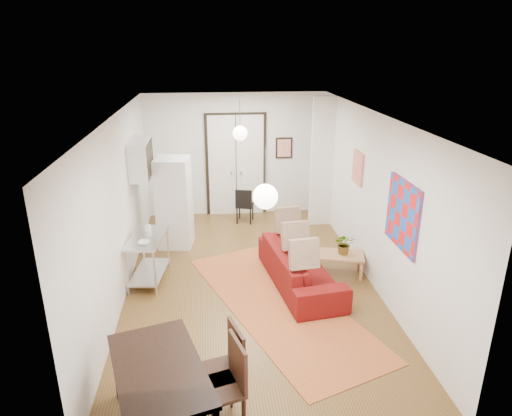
{
  "coord_description": "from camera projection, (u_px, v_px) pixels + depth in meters",
  "views": [
    {
      "loc": [
        -0.66,
        -7.06,
        3.96
      ],
      "look_at": [
        0.14,
        0.35,
        1.25
      ],
      "focal_mm": 32.0,
      "sensor_mm": 36.0,
      "label": 1
    }
  ],
  "objects": [
    {
      "name": "sofa",
      "position": [
        300.0,
        267.0,
        7.83
      ],
      "size": [
        1.2,
        2.39,
        0.67
      ],
      "primitive_type": "imported",
      "rotation": [
        0.0,
        0.0,
        1.71
      ],
      "color": "maroon",
      "rests_on": "floor"
    },
    {
      "name": "ceiling",
      "position": [
        249.0,
        116.0,
        7.02
      ],
      "size": [
        4.2,
        7.0,
        0.02
      ],
      "primitive_type": "cube",
      "color": "silver",
      "rests_on": "wall_back"
    },
    {
      "name": "wall_back",
      "position": [
        236.0,
        155.0,
        10.79
      ],
      "size": [
        4.2,
        0.02,
        2.9
      ],
      "primitive_type": "cube",
      "color": "white",
      "rests_on": "floor"
    },
    {
      "name": "soap_bottle",
      "position": [
        148.0,
        227.0,
        7.98
      ],
      "size": [
        0.1,
        0.1,
        0.17
      ],
      "primitive_type": "imported",
      "rotation": [
        0.0,
        0.0,
        -0.27
      ],
      "color": "teal",
      "rests_on": "kitchen_counter"
    },
    {
      "name": "double_doors",
      "position": [
        236.0,
        166.0,
        10.83
      ],
      "size": [
        1.44,
        0.06,
        2.5
      ],
      "primitive_type": "cube",
      "color": "white",
      "rests_on": "wall_back"
    },
    {
      "name": "wall_right",
      "position": [
        373.0,
        200.0,
        7.73
      ],
      "size": [
        0.02,
        7.0,
        2.9
      ],
      "primitive_type": "cube",
      "color": "white",
      "rests_on": "floor"
    },
    {
      "name": "kitchen_counter",
      "position": [
        148.0,
        253.0,
        7.88
      ],
      "size": [
        0.69,
        1.16,
        0.84
      ],
      "rotation": [
        0.0,
        0.0,
        -0.14
      ],
      "color": "silver",
      "rests_on": "floor"
    },
    {
      "name": "wall_front",
      "position": [
        285.0,
        329.0,
        4.25
      ],
      "size": [
        4.2,
        0.02,
        2.9
      ],
      "primitive_type": "cube",
      "color": "white",
      "rests_on": "floor"
    },
    {
      "name": "poster_back",
      "position": [
        284.0,
        148.0,
        10.83
      ],
      "size": [
        0.4,
        0.03,
        0.5
      ],
      "primitive_type": "cube",
      "color": "red",
      "rests_on": "wall_back"
    },
    {
      "name": "kilim_rug",
      "position": [
        279.0,
        303.0,
        7.35
      ],
      "size": [
        2.92,
        4.43,
        0.01
      ],
      "primitive_type": "cube",
      "rotation": [
        0.0,
        0.0,
        0.36
      ],
      "color": "#C76431",
      "rests_on": "floor"
    },
    {
      "name": "dining_chair_far",
      "position": [
        218.0,
        374.0,
        4.9
      ],
      "size": [
        0.61,
        0.76,
        1.04
      ],
      "rotation": [
        0.0,
        0.0,
        -1.28
      ],
      "color": "#371D11",
      "rests_on": "floor"
    },
    {
      "name": "fridge",
      "position": [
        174.0,
        203.0,
        9.19
      ],
      "size": [
        0.73,
        0.73,
        1.84
      ],
      "primitive_type": "cube",
      "rotation": [
        0.0,
        0.0,
        -0.14
      ],
      "color": "white",
      "rests_on": "floor"
    },
    {
      "name": "potted_plant",
      "position": [
        345.0,
        244.0,
        8.11
      ],
      "size": [
        0.41,
        0.37,
        0.39
      ],
      "primitive_type": "imported",
      "rotation": [
        0.0,
        0.0,
        -0.23
      ],
      "color": "#36642D",
      "rests_on": "coffee_table"
    },
    {
      "name": "bowl",
      "position": [
        144.0,
        243.0,
        7.49
      ],
      "size": [
        0.24,
        0.24,
        0.05
      ],
      "primitive_type": "imported",
      "rotation": [
        0.0,
        0.0,
        -0.27
      ],
      "color": "beige",
      "rests_on": "kitchen_counter"
    },
    {
      "name": "wall_cabinet",
      "position": [
        141.0,
        159.0,
        8.57
      ],
      "size": [
        0.35,
        1.0,
        0.7
      ],
      "primitive_type": "cube",
      "color": "silver",
      "rests_on": "wall_left"
    },
    {
      "name": "pendant_back",
      "position": [
        240.0,
        133.0,
        9.11
      ],
      "size": [
        0.3,
        0.3,
        0.8
      ],
      "color": "white",
      "rests_on": "ceiling"
    },
    {
      "name": "dining_chair_near",
      "position": [
        217.0,
        359.0,
        5.13
      ],
      "size": [
        0.61,
        0.76,
        1.04
      ],
      "rotation": [
        0.0,
        0.0,
        -1.28
      ],
      "color": "#371D11",
      "rests_on": "floor"
    },
    {
      "name": "pendant_front",
      "position": [
        265.0,
        196.0,
        5.38
      ],
      "size": [
        0.3,
        0.3,
        0.8
      ],
      "color": "white",
      "rests_on": "ceiling"
    },
    {
      "name": "wall_left",
      "position": [
        119.0,
        209.0,
        7.31
      ],
      "size": [
        0.02,
        7.0,
        2.9
      ],
      "primitive_type": "cube",
      "color": "white",
      "rests_on": "floor"
    },
    {
      "name": "dining_table",
      "position": [
        159.0,
        374.0,
        4.69
      ],
      "size": [
        1.26,
        1.7,
        0.84
      ],
      "rotation": [
        0.0,
        0.0,
        0.29
      ],
      "color": "black",
      "rests_on": "floor"
    },
    {
      "name": "black_side_chair",
      "position": [
        245.0,
        201.0,
        10.61
      ],
      "size": [
        0.46,
        0.47,
        0.83
      ],
      "rotation": [
        0.0,
        0.0,
        2.88
      ],
      "color": "black",
      "rests_on": "floor"
    },
    {
      "name": "painting_popart",
      "position": [
        403.0,
        215.0,
        6.49
      ],
      "size": [
        0.05,
        1.0,
        1.0
      ],
      "primitive_type": "cube",
      "color": "red",
      "rests_on": "wall_right"
    },
    {
      "name": "coffee_table",
      "position": [
        338.0,
        257.0,
        8.18
      ],
      "size": [
        0.98,
        0.69,
        0.4
      ],
      "rotation": [
        0.0,
        0.0,
        -0.23
      ],
      "color": "tan",
      "rests_on": "floor"
    },
    {
      "name": "painting_abstract",
      "position": [
        358.0,
        168.0,
        8.36
      ],
      "size": [
        0.05,
        0.5,
        0.6
      ],
      "primitive_type": "cube",
      "color": "beige",
      "rests_on": "wall_right"
    },
    {
      "name": "floor",
      "position": [
        250.0,
        282.0,
        8.02
      ],
      "size": [
        7.0,
        7.0,
        0.0
      ],
      "primitive_type": "plane",
      "color": "brown",
      "rests_on": "ground"
    },
    {
      "name": "print_left",
      "position": [
        136.0,
        151.0,
        9.01
      ],
      "size": [
        0.03,
        0.44,
        0.54
      ],
      "primitive_type": "cube",
      "color": "#94633D",
      "rests_on": "wall_left"
    },
    {
      "name": "stub_partition",
      "position": [
        322.0,
        163.0,
        10.09
      ],
      "size": [
        0.5,
        0.1,
        2.9
      ],
      "primitive_type": "cube",
      "color": "white",
      "rests_on": "floor"
    }
  ]
}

